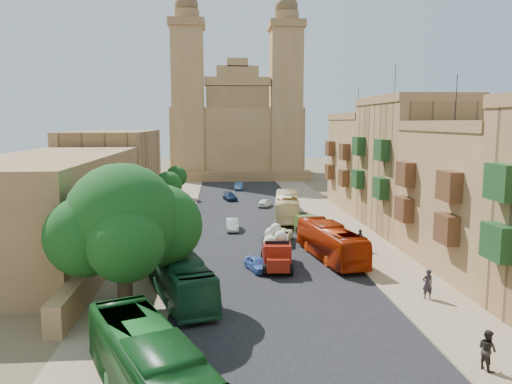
{
  "coord_description": "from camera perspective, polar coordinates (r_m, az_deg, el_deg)",
  "views": [
    {
      "loc": [
        -3.92,
        -25.02,
        11.17
      ],
      "look_at": [
        0.0,
        26.0,
        4.0
      ],
      "focal_mm": 35.0,
      "sensor_mm": 36.0,
      "label": 1
    }
  ],
  "objects": [
    {
      "name": "townhouse_c",
      "position": [
        54.0,
        17.24,
        3.09
      ],
      "size": [
        9.0,
        14.0,
        17.4
      ],
      "color": "#9E7447",
      "rests_on": "ground"
    },
    {
      "name": "bus_green_north",
      "position": [
        32.67,
        -8.84,
        -9.41
      ],
      "size": [
        5.45,
        10.75,
        2.92
      ],
      "primitive_type": "imported",
      "rotation": [
        0.0,
        0.0,
        0.3
      ],
      "color": "#1B4C2F",
      "rests_on": "ground"
    },
    {
      "name": "street_tree_d",
      "position": [
        73.7,
        -9.1,
        1.71
      ],
      "size": [
        3.17,
        3.17,
        4.87
      ],
      "color": "#382A1C",
      "rests_on": "ground"
    },
    {
      "name": "car_white_b",
      "position": [
        66.39,
        1.02,
        -1.24
      ],
      "size": [
        2.3,
        3.42,
        1.08
      ],
      "primitive_type": "imported",
      "rotation": [
        0.0,
        0.0,
        2.78
      ],
      "color": "white",
      "rests_on": "ground"
    },
    {
      "name": "bus_red_east",
      "position": [
        41.47,
        8.53,
        -5.69
      ],
      "size": [
        4.02,
        10.58,
        2.88
      ],
      "primitive_type": "imported",
      "rotation": [
        0.0,
        0.0,
        3.3
      ],
      "color": "#A72405",
      "rests_on": "ground"
    },
    {
      "name": "sidewalk_east",
      "position": [
        57.73,
        9.15,
        -3.28
      ],
      "size": [
        5.0,
        140.0,
        0.01
      ],
      "primitive_type": "cube",
      "color": "#8B765B",
      "rests_on": "ground"
    },
    {
      "name": "townhouse_b",
      "position": [
        41.51,
        24.25,
        -0.37
      ],
      "size": [
        9.0,
        14.0,
        14.9
      ],
      "color": "olive",
      "rests_on": "ground"
    },
    {
      "name": "car_dkblue",
      "position": [
        71.91,
        -2.99,
        -0.53
      ],
      "size": [
        2.33,
        4.01,
        1.09
      ],
      "primitive_type": "imported",
      "rotation": [
        0.0,
        0.0,
        0.23
      ],
      "color": "#102142",
      "rests_on": "ground"
    },
    {
      "name": "sidewalk_west",
      "position": [
        56.42,
        -10.0,
        -3.56
      ],
      "size": [
        5.0,
        140.0,
        0.01
      ],
      "primitive_type": "cube",
      "color": "#8B765B",
      "rests_on": "ground"
    },
    {
      "name": "kerb_west",
      "position": [
        56.22,
        -7.46,
        -3.49
      ],
      "size": [
        0.25,
        140.0,
        0.12
      ],
      "primitive_type": "cube",
      "color": "#8B765B",
      "rests_on": "ground"
    },
    {
      "name": "car_cream",
      "position": [
        47.06,
        2.66,
        -4.91
      ],
      "size": [
        3.33,
        5.31,
        1.37
      ],
      "primitive_type": "imported",
      "rotation": [
        0.0,
        0.0,
        2.91
      ],
      "color": "#FFF7C0",
      "rests_on": "ground"
    },
    {
      "name": "bus_cream_east",
      "position": [
        57.75,
        3.55,
        -1.64
      ],
      "size": [
        4.04,
        11.31,
        3.08
      ],
      "primitive_type": "imported",
      "rotation": [
        0.0,
        0.0,
        3.01
      ],
      "color": "#FFE7AB",
      "rests_on": "ground"
    },
    {
      "name": "kerb_east",
      "position": [
        57.19,
        6.71,
        -3.28
      ],
      "size": [
        0.25,
        140.0,
        0.12
      ],
      "primitive_type": "cube",
      "color": "#8B765B",
      "rests_on": "ground"
    },
    {
      "name": "pedestrian_a",
      "position": [
        34.05,
        19.01,
        -9.91
      ],
      "size": [
        0.75,
        0.54,
        1.94
      ],
      "primitive_type": "imported",
      "rotation": [
        0.0,
        0.0,
        3.25
      ],
      "color": "#29232B",
      "rests_on": "ground"
    },
    {
      "name": "pedestrian_b",
      "position": [
        25.94,
        24.93,
        -16.03
      ],
      "size": [
        0.93,
        1.07,
        1.88
      ],
      "primitive_type": "imported",
      "rotation": [
        0.0,
        0.0,
        1.84
      ],
      "color": "#2D2620",
      "rests_on": "ground"
    },
    {
      "name": "west_wall",
      "position": [
        46.97,
        -14.86,
        -4.93
      ],
      "size": [
        1.0,
        40.0,
        1.8
      ],
      "primitive_type": "cube",
      "color": "olive",
      "rests_on": "ground"
    },
    {
      "name": "olive_pickup",
      "position": [
        49.44,
        6.52,
        -4.08
      ],
      "size": [
        3.12,
        4.76,
        1.81
      ],
      "color": "#405B22",
      "rests_on": "ground"
    },
    {
      "name": "ground",
      "position": [
        27.68,
        4.29,
        -15.85
      ],
      "size": [
        260.0,
        260.0,
        0.0
      ],
      "primitive_type": "plane",
      "color": "brown"
    },
    {
      "name": "street_tree_a",
      "position": [
        38.26,
        -13.47,
        -3.57
      ],
      "size": [
        3.55,
        3.55,
        5.46
      ],
      "color": "#382A1C",
      "rests_on": "ground"
    },
    {
      "name": "pedestrian_c",
      "position": [
        44.77,
        11.79,
        -5.38
      ],
      "size": [
        0.78,
        1.21,
        1.92
      ],
      "primitive_type": "imported",
      "rotation": [
        0.0,
        0.0,
        5.01
      ],
      "color": "#37363C",
      "rests_on": "ground"
    },
    {
      "name": "car_blue_b",
      "position": [
        83.03,
        -2.0,
        0.67
      ],
      "size": [
        1.53,
        3.79,
        1.22
      ],
      "primitive_type": "imported",
      "rotation": [
        0.0,
        0.0,
        -0.06
      ],
      "color": "#395E93",
      "rests_on": "ground"
    },
    {
      "name": "bus_green_south",
      "position": [
        20.78,
        -11.7,
        -19.7
      ],
      "size": [
        7.16,
        11.38,
        3.15
      ],
      "primitive_type": "imported",
      "rotation": [
        0.0,
        0.0,
        0.43
      ],
      "color": "#12501A",
      "rests_on": "ground"
    },
    {
      "name": "townhouse_d",
      "position": [
        67.22,
        12.84,
        3.5
      ],
      "size": [
        9.0,
        14.0,
        15.9
      ],
      "color": "olive",
      "rests_on": "ground"
    },
    {
      "name": "street_tree_c",
      "position": [
        61.8,
        -10.01,
        0.74
      ],
      "size": [
        3.42,
        3.42,
        5.25
      ],
      "color": "#382A1C",
      "rests_on": "ground"
    },
    {
      "name": "ficus_tree",
      "position": [
        30.14,
        -14.85,
        -3.64
      ],
      "size": [
        8.87,
        8.16,
        8.87
      ],
      "color": "#382A1C",
      "rests_on": "ground"
    },
    {
      "name": "red_truck",
      "position": [
        38.8,
        2.33,
        -6.53
      ],
      "size": [
        2.57,
        5.8,
        3.32
      ],
      "color": "maroon",
      "rests_on": "ground"
    },
    {
      "name": "west_building_low",
      "position": [
        45.8,
        -22.24,
        -1.38
      ],
      "size": [
        10.0,
        28.0,
        8.4
      ],
      "primitive_type": "cube",
      "color": "brown",
      "rests_on": "ground"
    },
    {
      "name": "road_surface",
      "position": [
        56.28,
        -0.31,
        -3.47
      ],
      "size": [
        14.0,
        140.0,
        0.01
      ],
      "primitive_type": "cube",
      "color": "black",
      "rests_on": "ground"
    },
    {
      "name": "west_building_mid",
      "position": [
        70.72,
        -15.88,
        2.67
      ],
      "size": [
        10.0,
        22.0,
        10.0
      ],
      "primitive_type": "cube",
      "color": "#9E7447",
      "rests_on": "ground"
    },
    {
      "name": "car_white_a",
      "position": [
        52.03,
        -2.71,
        -3.76
      ],
      "size": [
        1.31,
        3.65,
        1.2
      ],
      "primitive_type": "imported",
      "rotation": [
        0.0,
        0.0,
        -0.01
      ],
      "color": "white",
      "rests_on": "ground"
    },
    {
      "name": "church",
      "position": [
        103.73,
        -2.25,
        7.06
      ],
      "size": [
        28.0,
        22.5,
        36.3
      ],
      "color": "olive",
      "rests_on": "ground"
    },
    {
      "name": "street_tree_b",
      "position": [
        50.0,
        -11.33,
        -1.06
      ],
      "size": [
        3.36,
        3.36,
        5.16
      ],
      "color": "#382A1C",
      "rests_on": "ground"
    },
    {
      "name": "car_blue_a",
      "position": [
        38.17,
        0.17,
        -8.19
      ],
      "size": [
        2.14,
        3.42,
        1.09
      ],
      "primitive_type": "imported",
      "rotation": [
        0.0,
        0.0,
        0.29
      ],
      "color": "#3F63B7",
      "rests_on": "ground"
    }
  ]
}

